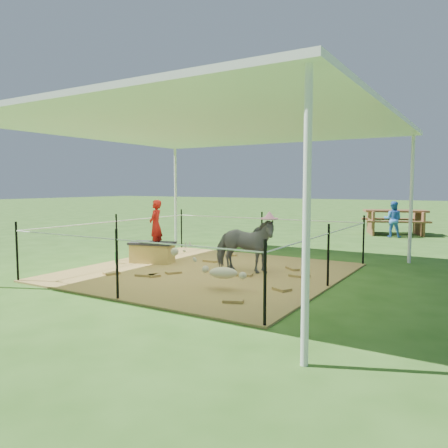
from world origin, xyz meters
The scene contains 13 objects.
ground centered at (0.00, 0.00, 0.00)m, with size 90.00×90.00×0.00m, color #2D5919.
hay_patch centered at (0.00, 0.00, 0.01)m, with size 4.60×4.60×0.03m, color brown.
canopy_tent centered at (0.00, 0.00, 2.69)m, with size 6.30×6.30×2.90m.
rope_fence centered at (0.00, 0.00, 0.64)m, with size 4.54×4.54×1.00m.
straw_bale centered at (-1.46, 0.19, 0.22)m, with size 0.83×0.42×0.37m, color olive.
dark_cloth centered at (-1.46, 0.19, 0.42)m, with size 0.89×0.46×0.05m, color black.
woman centered at (-1.36, 0.19, 0.90)m, with size 0.37×0.24×1.00m, color red.
green_bottle centered at (-2.01, -0.26, 0.15)m, with size 0.06×0.06×0.23m, color #186D21.
pony centered at (0.64, 0.24, 0.52)m, with size 0.53×1.16×0.98m, color #535358.
pink_hat centered at (0.64, 0.24, 1.08)m, with size 0.31×0.31×0.14m, color pink.
foal centered at (0.98, -1.05, 0.32)m, with size 1.03×0.57×0.57m, color beige, non-canonical shape.
picnic_table_near centered at (1.77, 8.46, 0.40)m, with size 1.92×1.39×0.80m, color brown.
distant_person centered at (1.87, 7.57, 0.56)m, with size 0.54×0.42×1.11m, color blue.
Camera 1 is at (4.32, -6.56, 1.58)m, focal length 35.00 mm.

